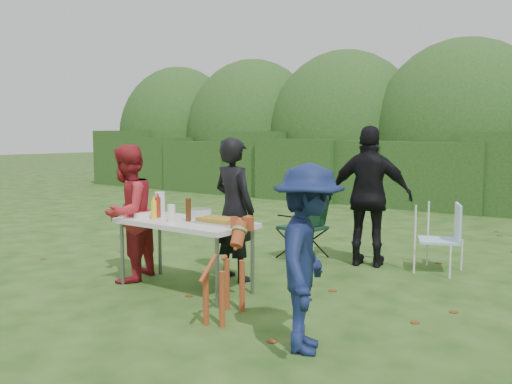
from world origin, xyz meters
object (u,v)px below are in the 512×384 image
Objects in this scene: person_cook at (234,209)px; ketchup_bottle at (158,207)px; camping_chair at (303,223)px; person_red_jacket at (127,213)px; beer_bottle at (188,210)px; lawn_chair at (439,237)px; person_black_puffy at (370,196)px; child at (308,258)px; folding_table at (185,226)px; paper_towel_roll at (160,204)px; dog at (225,272)px; mustard_bottle at (154,210)px.

ketchup_bottle is at bearing 59.49° from person_cook.
camping_chair is at bearing -81.82° from person_cook.
beer_bottle is (0.84, 0.10, 0.09)m from person_red_jacket.
person_black_puffy is at bearing -9.12° from lawn_chair.
ketchup_bottle is at bearing 50.34° from child.
camping_chair is 2.06m from beer_bottle.
folding_table is 1.05× the size of child.
paper_towel_roll reaches higher than ketchup_bottle.
lawn_chair is 3.22× the size of paper_towel_roll.
dog is 3.39× the size of paper_towel_roll.
child is (2.67, -0.54, -0.05)m from person_red_jacket.
person_cook is at bearing 74.98° from folding_table.
person_black_puffy is at bearing 63.75° from beer_bottle.
dog is at bearing -22.21° from paper_towel_roll.
person_cook is 1.93× the size of lawn_chair.
lawn_chair is at bearing 45.25° from ketchup_bottle.
child is 6.50× the size of ketchup_bottle.
lawn_chair is at bearing -160.41° from camping_chair.
person_black_puffy is 2.64m from dog.
person_cook is 1.83× the size of dog.
person_black_puffy is at bearing -111.49° from person_cook.
person_black_puffy reaches higher than beer_bottle.
person_black_puffy is at bearing -8.59° from child.
folding_table is at bearing 47.01° from child.
person_red_jacket is 0.87× the size of person_black_puffy.
camping_chair is 4.26× the size of ketchup_bottle.
beer_bottle is at bearing 47.35° from dog.
folding_table is 1.06m from dog.
beer_bottle reaches higher than dog.
dog is 1.05× the size of lawn_chair.
person_cook is 1.05× the size of person_red_jacket.
person_red_jacket is at bearing -173.21° from beer_bottle.
child is (0.77, -2.78, -0.16)m from person_black_puffy.
lawn_chair is (1.93, 2.33, -0.27)m from folding_table.
paper_towel_roll is (-1.42, 0.58, 0.45)m from dog.
child is at bearing 154.43° from person_cook.
camping_chair is at bearing 83.40° from folding_table.
folding_table is 0.19m from beer_bottle.
person_red_jacket is 0.41m from ketchup_bottle.
ketchup_bottle is (-1.51, -2.14, -0.03)m from person_black_puffy.
child reaches higher than ketchup_bottle.
person_red_jacket is at bearing 178.01° from mustard_bottle.
dog is 1.06m from beer_bottle.
ketchup_bottle is (-0.56, -0.63, 0.04)m from person_cook.
dog reaches higher than folding_table.
ketchup_bottle is (-0.39, -0.01, 0.16)m from folding_table.
mustard_bottle is at bearing -163.64° from beer_bottle.
dog is 1.45m from ketchup_bottle.
lawn_chair is 3.49× the size of beer_bottle.
child is at bearing 66.25° from lawn_chair.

